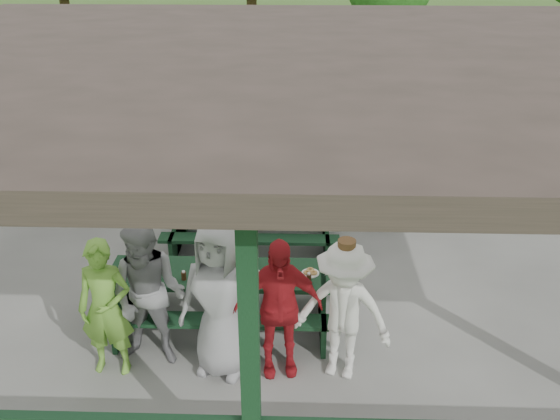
{
  "coord_description": "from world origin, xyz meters",
  "views": [
    {
      "loc": [
        0.35,
        -7.43,
        4.77
      ],
      "look_at": [
        0.13,
        -0.3,
        1.28
      ],
      "focal_mm": 38.0,
      "sensor_mm": 36.0,
      "label": 1
    }
  ],
  "objects_px": {
    "contestant_red": "(278,308)",
    "contestant_white_fedora": "(343,312)",
    "picnic_table_far": "(252,219)",
    "spectator_blue": "(204,163)",
    "contestant_green": "(106,309)",
    "contestant_grey_mid": "(220,299)",
    "picnic_table_near": "(224,290)",
    "farm_trailer": "(231,84)",
    "spectator_grey": "(372,183)",
    "spectator_lblue": "(235,177)",
    "pickup_truck": "(293,97)",
    "contestant_grey_left": "(149,296)"
  },
  "relations": [
    {
      "from": "contestant_red",
      "to": "contestant_white_fedora",
      "type": "height_order",
      "value": "contestant_white_fedora"
    },
    {
      "from": "picnic_table_far",
      "to": "spectator_blue",
      "type": "xyz_separation_m",
      "value": [
        -0.96,
        1.55,
        0.32
      ]
    },
    {
      "from": "contestant_green",
      "to": "contestant_red",
      "type": "relative_size",
      "value": 0.99
    },
    {
      "from": "contestant_grey_mid",
      "to": "spectator_blue",
      "type": "bearing_deg",
      "value": 116.35
    },
    {
      "from": "picnic_table_near",
      "to": "farm_trailer",
      "type": "relative_size",
      "value": 0.81
    },
    {
      "from": "spectator_grey",
      "to": "contestant_green",
      "type": "bearing_deg",
      "value": 25.7
    },
    {
      "from": "spectator_lblue",
      "to": "contestant_white_fedora",
      "type": "bearing_deg",
      "value": 118.68
    },
    {
      "from": "picnic_table_near",
      "to": "spectator_grey",
      "type": "relative_size",
      "value": 1.8
    },
    {
      "from": "spectator_blue",
      "to": "pickup_truck",
      "type": "xyz_separation_m",
      "value": [
        1.53,
        5.16,
        -0.21
      ]
    },
    {
      "from": "picnic_table_near",
      "to": "spectator_blue",
      "type": "height_order",
      "value": "spectator_blue"
    },
    {
      "from": "contestant_red",
      "to": "spectator_grey",
      "type": "xyz_separation_m",
      "value": [
        1.44,
        3.62,
        -0.06
      ]
    },
    {
      "from": "picnic_table_far",
      "to": "contestant_grey_mid",
      "type": "height_order",
      "value": "contestant_grey_mid"
    },
    {
      "from": "contestant_grey_mid",
      "to": "pickup_truck",
      "type": "distance_m",
      "value": 9.61
    },
    {
      "from": "spectator_blue",
      "to": "picnic_table_far",
      "type": "bearing_deg",
      "value": 105.62
    },
    {
      "from": "picnic_table_near",
      "to": "spectator_blue",
      "type": "bearing_deg",
      "value": 101.92
    },
    {
      "from": "contestant_grey_mid",
      "to": "spectator_grey",
      "type": "xyz_separation_m",
      "value": [
        2.07,
        3.63,
        -0.16
      ]
    },
    {
      "from": "contestant_green",
      "to": "contestant_red",
      "type": "bearing_deg",
      "value": 3.13
    },
    {
      "from": "contestant_green",
      "to": "spectator_blue",
      "type": "relative_size",
      "value": 1.04
    },
    {
      "from": "contestant_green",
      "to": "contestant_white_fedora",
      "type": "bearing_deg",
      "value": 1.49
    },
    {
      "from": "contestant_grey_left",
      "to": "farm_trailer",
      "type": "distance_m",
      "value": 11.09
    },
    {
      "from": "picnic_table_near",
      "to": "contestant_grey_left",
      "type": "distance_m",
      "value": 1.14
    },
    {
      "from": "picnic_table_near",
      "to": "picnic_table_far",
      "type": "distance_m",
      "value": 2.01
    },
    {
      "from": "spectator_grey",
      "to": "contestant_white_fedora",
      "type": "bearing_deg",
      "value": 56.64
    },
    {
      "from": "contestant_green",
      "to": "pickup_truck",
      "type": "xyz_separation_m",
      "value": [
        1.96,
        9.63,
        -0.24
      ]
    },
    {
      "from": "contestant_white_fedora",
      "to": "spectator_grey",
      "type": "relative_size",
      "value": 1.1
    },
    {
      "from": "pickup_truck",
      "to": "contestant_red",
      "type": "bearing_deg",
      "value": -168.76
    },
    {
      "from": "spectator_lblue",
      "to": "spectator_grey",
      "type": "distance_m",
      "value": 2.29
    },
    {
      "from": "picnic_table_near",
      "to": "contestant_red",
      "type": "relative_size",
      "value": 1.68
    },
    {
      "from": "spectator_lblue",
      "to": "pickup_truck",
      "type": "height_order",
      "value": "spectator_lblue"
    },
    {
      "from": "contestant_green",
      "to": "farm_trailer",
      "type": "xyz_separation_m",
      "value": [
        0.18,
        11.24,
        -0.33
      ]
    },
    {
      "from": "contestant_red",
      "to": "contestant_white_fedora",
      "type": "xyz_separation_m",
      "value": [
        0.71,
        -0.05,
        -0.0
      ]
    },
    {
      "from": "contestant_green",
      "to": "contestant_grey_left",
      "type": "distance_m",
      "value": 0.48
    },
    {
      "from": "contestant_red",
      "to": "contestant_grey_mid",
      "type": "bearing_deg",
      "value": 173.78
    },
    {
      "from": "contestant_white_fedora",
      "to": "picnic_table_near",
      "type": "bearing_deg",
      "value": 164.03
    },
    {
      "from": "spectator_blue",
      "to": "spectator_grey",
      "type": "xyz_separation_m",
      "value": [
        2.9,
        -0.79,
        -0.01
      ]
    },
    {
      "from": "contestant_white_fedora",
      "to": "farm_trailer",
      "type": "bearing_deg",
      "value": 118.87
    },
    {
      "from": "contestant_red",
      "to": "farm_trailer",
      "type": "bearing_deg",
      "value": 91.52
    },
    {
      "from": "contestant_white_fedora",
      "to": "spectator_lblue",
      "type": "distance_m",
      "value": 4.1
    },
    {
      "from": "spectator_blue",
      "to": "contestant_grey_left",
      "type": "bearing_deg",
      "value": 74.09
    },
    {
      "from": "picnic_table_far",
      "to": "contestant_red",
      "type": "bearing_deg",
      "value": -79.98
    },
    {
      "from": "contestant_white_fedora",
      "to": "picnic_table_far",
      "type": "bearing_deg",
      "value": 129.37
    },
    {
      "from": "spectator_lblue",
      "to": "contestant_green",
      "type": "bearing_deg",
      "value": 80.9
    },
    {
      "from": "contestant_grey_mid",
      "to": "spectator_grey",
      "type": "bearing_deg",
      "value": 76.08
    },
    {
      "from": "spectator_lblue",
      "to": "pickup_truck",
      "type": "relative_size",
      "value": 0.32
    },
    {
      "from": "contestant_white_fedora",
      "to": "spectator_blue",
      "type": "height_order",
      "value": "contestant_white_fedora"
    },
    {
      "from": "contestant_white_fedora",
      "to": "farm_trailer",
      "type": "distance_m",
      "value": 11.5
    },
    {
      "from": "picnic_table_far",
      "to": "farm_trailer",
      "type": "distance_m",
      "value": 8.41
    },
    {
      "from": "contestant_grey_mid",
      "to": "contestant_white_fedora",
      "type": "distance_m",
      "value": 1.35
    },
    {
      "from": "contestant_grey_left",
      "to": "contestant_grey_mid",
      "type": "height_order",
      "value": "contestant_grey_mid"
    },
    {
      "from": "spectator_lblue",
      "to": "picnic_table_near",
      "type": "bearing_deg",
      "value": 98.98
    }
  ]
}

